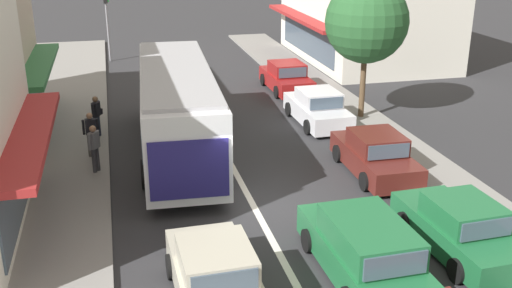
# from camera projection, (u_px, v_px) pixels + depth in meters

# --- Properties ---
(ground_plane) EXTENTS (140.00, 140.00, 0.00)m
(ground_plane) POSITION_uv_depth(u_px,v_px,m) (253.00, 205.00, 18.14)
(ground_plane) COLOR #2D2D30
(lane_centre_line) EXTENTS (0.20, 28.00, 0.01)m
(lane_centre_line) POSITION_uv_depth(u_px,v_px,m) (228.00, 158.00, 21.78)
(lane_centre_line) COLOR silver
(lane_centre_line) RESTS_ON ground
(sidewalk_left) EXTENTS (5.20, 44.00, 0.14)m
(sidewalk_left) POSITION_uv_depth(u_px,v_px,m) (37.00, 153.00, 22.07)
(sidewalk_left) COLOR gray
(sidewalk_left) RESTS_ON ground
(kerb_right) EXTENTS (2.80, 44.00, 0.12)m
(kerb_right) POSITION_uv_depth(u_px,v_px,m) (364.00, 126.00, 24.96)
(kerb_right) COLOR gray
(kerb_right) RESTS_ON ground
(building_right_far) EXTENTS (8.40, 11.67, 7.24)m
(building_right_far) POSITION_uv_depth(u_px,v_px,m) (366.00, 0.00, 36.32)
(building_right_far) COLOR silver
(building_right_far) RESTS_ON ground
(city_bus) EXTENTS (3.17, 10.98, 3.23)m
(city_bus) POSITION_uv_depth(u_px,v_px,m) (177.00, 104.00, 21.63)
(city_bus) COLOR silver
(city_bus) RESTS_ON ground
(wagon_behind_bus_mid) EXTENTS (2.00, 4.53, 1.58)m
(wagon_behind_bus_mid) POSITION_uv_depth(u_px,v_px,m) (363.00, 250.00, 14.26)
(wagon_behind_bus_mid) COLOR #1E6638
(wagon_behind_bus_mid) RESTS_ON ground
(sedan_adjacent_lane_trail) EXTENTS (1.97, 4.24, 1.47)m
(sedan_adjacent_lane_trail) POSITION_uv_depth(u_px,v_px,m) (216.00, 278.00, 13.28)
(sedan_adjacent_lane_trail) COLOR #B7B29E
(sedan_adjacent_lane_trail) RESTS_ON ground
(parked_sedan_kerb_front) EXTENTS (2.02, 4.26, 1.47)m
(parked_sedan_kerb_front) POSITION_uv_depth(u_px,v_px,m) (460.00, 229.00, 15.39)
(parked_sedan_kerb_front) COLOR #1E6638
(parked_sedan_kerb_front) RESTS_ON ground
(parked_sedan_kerb_second) EXTENTS (1.96, 4.23, 1.47)m
(parked_sedan_kerb_second) POSITION_uv_depth(u_px,v_px,m) (375.00, 155.00, 20.24)
(parked_sedan_kerb_second) COLOR #561E19
(parked_sedan_kerb_second) RESTS_ON ground
(parked_sedan_kerb_third) EXTENTS (1.95, 4.23, 1.47)m
(parked_sedan_kerb_third) POSITION_uv_depth(u_px,v_px,m) (318.00, 108.00, 25.30)
(parked_sedan_kerb_third) COLOR silver
(parked_sedan_kerb_third) RESTS_ON ground
(parked_sedan_kerb_rear) EXTENTS (1.95, 4.23, 1.47)m
(parked_sedan_kerb_rear) POSITION_uv_depth(u_px,v_px,m) (286.00, 78.00, 30.23)
(parked_sedan_kerb_rear) COLOR maroon
(parked_sedan_kerb_rear) RESTS_ON ground
(traffic_light_downstreet) EXTENTS (0.33, 0.24, 4.20)m
(traffic_light_downstreet) POSITION_uv_depth(u_px,v_px,m) (107.00, 14.00, 35.91)
(traffic_light_downstreet) COLOR gray
(traffic_light_downstreet) RESTS_ON ground
(street_tree_right) EXTENTS (3.46, 3.46, 5.95)m
(street_tree_right) POSITION_uv_depth(u_px,v_px,m) (367.00, 22.00, 24.66)
(street_tree_right) COLOR brown
(street_tree_right) RESTS_ON ground
(pedestrian_with_handbag_near) EXTENTS (0.41, 0.65, 1.63)m
(pedestrian_with_handbag_near) POSITION_uv_depth(u_px,v_px,m) (97.00, 114.00, 23.26)
(pedestrian_with_handbag_near) COLOR #232838
(pedestrian_with_handbag_near) RESTS_ON sidewalk_left
(pedestrian_browsing_midblock) EXTENTS (0.57, 0.24, 1.63)m
(pedestrian_browsing_midblock) POSITION_uv_depth(u_px,v_px,m) (91.00, 132.00, 21.27)
(pedestrian_browsing_midblock) COLOR #4C4742
(pedestrian_browsing_midblock) RESTS_ON sidewalk_left
(pedestrian_far_walker) EXTENTS (0.39, 0.48, 1.63)m
(pedestrian_far_walker) POSITION_uv_depth(u_px,v_px,m) (94.00, 146.00, 19.96)
(pedestrian_far_walker) COLOR #333338
(pedestrian_far_walker) RESTS_ON sidewalk_left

